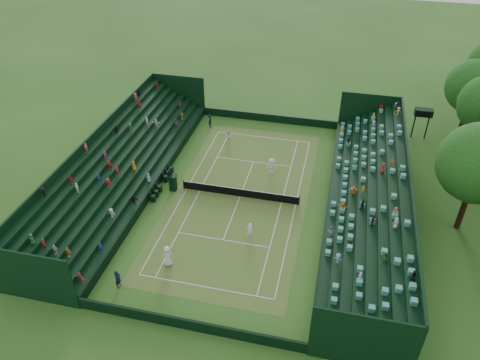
% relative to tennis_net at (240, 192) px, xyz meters
% --- Properties ---
extents(ground, '(160.00, 160.00, 0.00)m').
position_rel_tennis_net_xyz_m(ground, '(0.00, 0.00, -0.53)').
color(ground, '#2B561B').
rests_on(ground, ground).
extents(court_surface, '(12.97, 26.77, 0.01)m').
position_rel_tennis_net_xyz_m(court_surface, '(0.00, 0.00, -0.52)').
color(court_surface, '#407A28').
rests_on(court_surface, ground).
extents(perimeter_wall_north, '(17.17, 0.20, 1.00)m').
position_rel_tennis_net_xyz_m(perimeter_wall_north, '(0.00, 15.88, -0.03)').
color(perimeter_wall_north, black).
rests_on(perimeter_wall_north, ground).
extents(perimeter_wall_south, '(17.17, 0.20, 1.00)m').
position_rel_tennis_net_xyz_m(perimeter_wall_south, '(0.00, -15.88, -0.03)').
color(perimeter_wall_south, black).
rests_on(perimeter_wall_south, ground).
extents(perimeter_wall_east, '(0.20, 31.77, 1.00)m').
position_rel_tennis_net_xyz_m(perimeter_wall_east, '(8.48, 0.00, -0.03)').
color(perimeter_wall_east, black).
rests_on(perimeter_wall_east, ground).
extents(perimeter_wall_west, '(0.20, 31.77, 1.00)m').
position_rel_tennis_net_xyz_m(perimeter_wall_west, '(-8.48, 0.00, -0.03)').
color(perimeter_wall_west, black).
rests_on(perimeter_wall_west, ground).
extents(north_grandstand, '(6.60, 32.00, 4.90)m').
position_rel_tennis_net_xyz_m(north_grandstand, '(12.66, 0.00, 1.02)').
color(north_grandstand, black).
rests_on(north_grandstand, ground).
extents(south_grandstand, '(6.60, 32.00, 4.90)m').
position_rel_tennis_net_xyz_m(south_grandstand, '(-12.66, 0.00, 1.02)').
color(south_grandstand, black).
rests_on(south_grandstand, ground).
extents(tennis_net, '(11.67, 0.10, 1.06)m').
position_rel_tennis_net_xyz_m(tennis_net, '(0.00, 0.00, 0.00)').
color(tennis_net, black).
rests_on(tennis_net, ground).
extents(scoreboard_tower, '(2.00, 1.00, 3.70)m').
position_rel_tennis_net_xyz_m(scoreboard_tower, '(17.75, 16.00, 2.62)').
color(scoreboard_tower, black).
rests_on(scoreboard_tower, ground).
extents(umpire_chair, '(0.82, 0.82, 2.58)m').
position_rel_tennis_net_xyz_m(umpire_chair, '(-6.74, -0.42, 0.58)').
color(umpire_chair, black).
rests_on(umpire_chair, ground).
extents(courtside_chairs, '(0.46, 5.44, 1.00)m').
position_rel_tennis_net_xyz_m(courtside_chairs, '(-8.01, -0.13, -0.15)').
color(courtside_chairs, black).
rests_on(courtside_chairs, ground).
extents(player_near_west, '(1.11, 0.92, 1.95)m').
position_rel_tennis_net_xyz_m(player_near_west, '(-3.59, -10.28, 0.45)').
color(player_near_west, white).
rests_on(player_near_west, ground).
extents(player_near_east, '(0.70, 0.63, 1.62)m').
position_rel_tennis_net_xyz_m(player_near_east, '(2.18, -5.53, 0.28)').
color(player_near_east, white).
rests_on(player_near_east, ground).
extents(player_far_west, '(0.79, 0.63, 1.57)m').
position_rel_tennis_net_xyz_m(player_far_west, '(-3.67, 9.80, 0.26)').
color(player_far_west, white).
rests_on(player_far_west, ground).
extents(player_far_east, '(1.32, 1.03, 1.79)m').
position_rel_tennis_net_xyz_m(player_far_east, '(2.26, 4.77, 0.37)').
color(player_far_east, white).
rests_on(player_far_east, ground).
extents(line_judge_north, '(0.56, 0.70, 1.66)m').
position_rel_tennis_net_xyz_m(line_judge_north, '(-6.79, 12.95, 0.30)').
color(line_judge_north, black).
rests_on(line_judge_north, ground).
extents(line_judge_south, '(0.48, 0.65, 1.65)m').
position_rel_tennis_net_xyz_m(line_judge_south, '(-6.50, -13.36, 0.30)').
color(line_judge_south, black).
rests_on(line_judge_south, ground).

